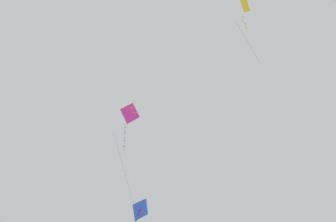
# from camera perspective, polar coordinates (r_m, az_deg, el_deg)

# --- Properties ---
(kite_delta_highest) EXTENTS (2.17, 2.01, 2.78)m
(kite_delta_highest) POSITION_cam_1_polar(r_m,az_deg,el_deg) (28.68, -4.92, -16.86)
(kite_delta_highest) COLOR blue
(kite_diamond_mid_left) EXTENTS (2.70, 2.67, 10.75)m
(kite_diamond_mid_left) POSITION_cam_1_polar(r_m,az_deg,el_deg) (32.18, -6.69, -0.53)
(kite_diamond_mid_left) COLOR #DB2D93
(kite_diamond_near_left) EXTENTS (1.58, 1.68, 6.71)m
(kite_diamond_near_left) POSITION_cam_1_polar(r_m,az_deg,el_deg) (27.74, 13.24, 17.80)
(kite_diamond_near_left) COLOR yellow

